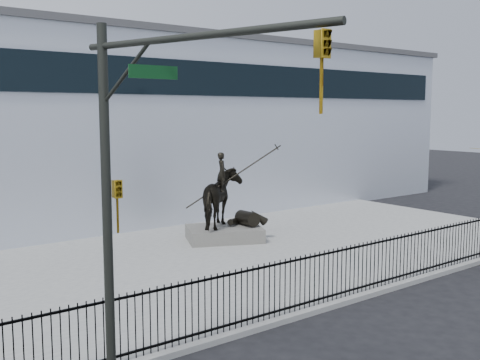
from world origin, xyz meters
TOP-DOWN VIEW (x-y plane):
  - ground at (0.00, 0.00)m, footprint 120.00×120.00m
  - plaza at (0.00, 7.00)m, footprint 30.00×12.00m
  - building at (0.00, 20.00)m, footprint 44.00×14.00m
  - picket_fence at (0.00, 1.25)m, footprint 22.10×0.10m
  - statue_plinth at (2.11, 9.18)m, footprint 3.57×3.10m
  - equestrian_statue at (2.17, 9.16)m, footprint 3.53×2.99m
  - traffic_signal_left at (-6.75, -0.62)m, footprint 1.52×4.84m

SIDE VIEW (x-z plane):
  - ground at x=0.00m, z-range 0.00..0.00m
  - plaza at x=0.00m, z-range 0.00..0.15m
  - statue_plinth at x=2.11m, z-range 0.15..0.71m
  - picket_fence at x=0.00m, z-range 0.15..1.65m
  - equestrian_statue at x=2.17m, z-range 0.26..3.51m
  - traffic_signal_left at x=-6.75m, z-range 0.53..7.53m
  - building at x=0.00m, z-range 0.00..9.00m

